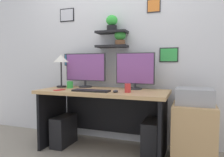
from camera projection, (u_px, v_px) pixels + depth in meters
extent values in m
plane|color=gray|center=(103.00, 150.00, 2.70)|extent=(8.00, 8.00, 0.00)
cube|color=silver|center=(115.00, 44.00, 3.02)|extent=(4.40, 0.04, 2.70)
cube|color=black|center=(112.00, 46.00, 2.91)|extent=(0.42, 0.20, 0.03)
cube|color=black|center=(112.00, 32.00, 2.90)|extent=(0.42, 0.20, 0.03)
cylinder|color=brown|center=(120.00, 43.00, 2.87)|extent=(0.13, 0.13, 0.06)
ellipsoid|color=#318B33|center=(120.00, 35.00, 2.86)|extent=(0.15, 0.15, 0.13)
cylinder|color=black|center=(112.00, 28.00, 2.89)|extent=(0.14, 0.14, 0.07)
ellipsoid|color=green|center=(112.00, 20.00, 2.88)|extent=(0.15, 0.15, 0.14)
cube|color=#2D2D33|center=(154.00, 6.00, 2.78)|extent=(0.17, 0.02, 0.17)
cube|color=orange|center=(154.00, 6.00, 2.77)|extent=(0.15, 0.00, 0.15)
cube|color=black|center=(72.00, 60.00, 3.24)|extent=(0.23, 0.02, 0.18)
cube|color=teal|center=(71.00, 60.00, 3.23)|extent=(0.21, 0.00, 0.15)
cube|color=black|center=(169.00, 55.00, 2.76)|extent=(0.23, 0.02, 0.18)
cube|color=green|center=(169.00, 55.00, 2.75)|extent=(0.21, 0.00, 0.16)
cube|color=black|center=(67.00, 15.00, 3.22)|extent=(0.23, 0.02, 0.19)
cube|color=silver|center=(67.00, 15.00, 3.21)|extent=(0.21, 0.00, 0.17)
cube|color=tan|center=(103.00, 92.00, 2.65)|extent=(1.57, 0.68, 0.04)
cube|color=black|center=(53.00, 117.00, 2.92)|extent=(0.04, 0.62, 0.71)
cube|color=black|center=(163.00, 128.00, 2.43)|extent=(0.04, 0.62, 0.71)
cube|color=black|center=(111.00, 114.00, 2.95)|extent=(1.37, 0.02, 0.50)
cylinder|color=#2D2D33|center=(85.00, 87.00, 2.96)|extent=(0.18, 0.18, 0.02)
cylinder|color=#2D2D33|center=(85.00, 83.00, 2.96)|extent=(0.03, 0.03, 0.08)
cube|color=#2D2D33|center=(85.00, 67.00, 2.95)|extent=(0.58, 0.02, 0.37)
cube|color=#8C4C99|center=(85.00, 67.00, 2.94)|extent=(0.56, 0.00, 0.35)
cylinder|color=#2D2D33|center=(135.00, 89.00, 2.73)|extent=(0.18, 0.18, 0.02)
cylinder|color=#2D2D33|center=(135.00, 86.00, 2.72)|extent=(0.03, 0.03, 0.06)
cube|color=#2D2D33|center=(135.00, 68.00, 2.72)|extent=(0.49, 0.02, 0.39)
cube|color=#8C4C99|center=(135.00, 68.00, 2.71)|extent=(0.47, 0.00, 0.37)
cube|color=black|center=(91.00, 91.00, 2.51)|extent=(0.44, 0.14, 0.02)
ellipsoid|color=#2D2D33|center=(116.00, 91.00, 2.42)|extent=(0.06, 0.09, 0.03)
cylinder|color=black|center=(61.00, 87.00, 2.96)|extent=(0.13, 0.13, 0.02)
cylinder|color=black|center=(61.00, 74.00, 2.95)|extent=(0.02, 0.02, 0.32)
cone|color=white|center=(61.00, 59.00, 2.93)|extent=(0.20, 0.20, 0.10)
cube|color=red|center=(59.00, 90.00, 2.63)|extent=(0.09, 0.15, 0.01)
cylinder|color=green|center=(70.00, 85.00, 2.85)|extent=(0.08, 0.08, 0.09)
cylinder|color=red|center=(128.00, 88.00, 2.43)|extent=(0.07, 0.07, 0.10)
cube|color=tan|center=(193.00, 134.00, 2.33)|extent=(0.44, 0.50, 0.64)
cube|color=#9E9EA3|center=(194.00, 96.00, 2.30)|extent=(0.38, 0.34, 0.17)
cube|color=black|center=(64.00, 130.00, 2.86)|extent=(0.18, 0.40, 0.38)
cube|color=black|center=(152.00, 138.00, 2.53)|extent=(0.18, 0.40, 0.41)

